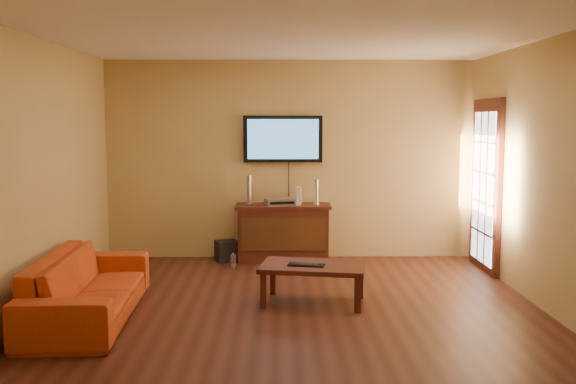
{
  "coord_description": "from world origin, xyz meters",
  "views": [
    {
      "loc": [
        -0.15,
        -6.27,
        1.9
      ],
      "look_at": [
        -0.04,
        0.8,
        1.1
      ],
      "focal_mm": 40.0,
      "sensor_mm": 36.0,
      "label": 1
    }
  ],
  "objects_px": {
    "television": "(283,139)",
    "speaker_left": "(249,191)",
    "av_receiver": "(280,202)",
    "media_console": "(283,233)",
    "speaker_right": "(317,193)",
    "bottle": "(233,261)",
    "keyboard": "(306,265)",
    "coffee_table": "(313,269)",
    "subwoofer": "(227,251)",
    "sofa": "(88,275)",
    "game_console": "(299,196)"
  },
  "relations": [
    {
      "from": "coffee_table",
      "to": "av_receiver",
      "type": "xyz_separation_m",
      "value": [
        -0.34,
        2.0,
        0.45
      ]
    },
    {
      "from": "speaker_right",
      "to": "game_console",
      "type": "height_order",
      "value": "speaker_right"
    },
    {
      "from": "speaker_left",
      "to": "av_receiver",
      "type": "xyz_separation_m",
      "value": [
        0.41,
        -0.06,
        -0.14
      ]
    },
    {
      "from": "media_console",
      "to": "speaker_right",
      "type": "xyz_separation_m",
      "value": [
        0.45,
        0.0,
        0.53
      ]
    },
    {
      "from": "television",
      "to": "sofa",
      "type": "distance_m",
      "value": 3.5
    },
    {
      "from": "sofa",
      "to": "subwoofer",
      "type": "bearing_deg",
      "value": -27.24
    },
    {
      "from": "game_console",
      "to": "keyboard",
      "type": "distance_m",
      "value": 2.11
    },
    {
      "from": "television",
      "to": "coffee_table",
      "type": "height_order",
      "value": "television"
    },
    {
      "from": "sofa",
      "to": "speaker_right",
      "type": "xyz_separation_m",
      "value": [
        2.34,
        2.49,
        0.51
      ]
    },
    {
      "from": "coffee_table",
      "to": "av_receiver",
      "type": "relative_size",
      "value": 3.08
    },
    {
      "from": "television",
      "to": "game_console",
      "type": "bearing_deg",
      "value": -46.7
    },
    {
      "from": "television",
      "to": "av_receiver",
      "type": "xyz_separation_m",
      "value": [
        -0.04,
        -0.22,
        -0.83
      ]
    },
    {
      "from": "keyboard",
      "to": "coffee_table",
      "type": "bearing_deg",
      "value": 39.04
    },
    {
      "from": "sofa",
      "to": "speaker_left",
      "type": "bearing_deg",
      "value": -32.15
    },
    {
      "from": "coffee_table",
      "to": "game_console",
      "type": "bearing_deg",
      "value": 92.44
    },
    {
      "from": "coffee_table",
      "to": "speaker_right",
      "type": "distance_m",
      "value": 2.11
    },
    {
      "from": "coffee_table",
      "to": "sofa",
      "type": "distance_m",
      "value": 2.23
    },
    {
      "from": "game_console",
      "to": "keyboard",
      "type": "bearing_deg",
      "value": -81.2
    },
    {
      "from": "speaker_left",
      "to": "bottle",
      "type": "xyz_separation_m",
      "value": [
        -0.19,
        -0.49,
        -0.85
      ]
    },
    {
      "from": "av_receiver",
      "to": "game_console",
      "type": "bearing_deg",
      "value": -12.87
    },
    {
      "from": "media_console",
      "to": "keyboard",
      "type": "xyz_separation_m",
      "value": [
        0.22,
        -2.08,
        0.03
      ]
    },
    {
      "from": "sofa",
      "to": "av_receiver",
      "type": "relative_size",
      "value": 5.6
    },
    {
      "from": "sofa",
      "to": "media_console",
      "type": "bearing_deg",
      "value": -39.84
    },
    {
      "from": "television",
      "to": "speaker_left",
      "type": "height_order",
      "value": "television"
    },
    {
      "from": "game_console",
      "to": "media_console",
      "type": "bearing_deg",
      "value": -177.21
    },
    {
      "from": "speaker_left",
      "to": "subwoofer",
      "type": "xyz_separation_m",
      "value": [
        -0.3,
        -0.06,
        -0.81
      ]
    },
    {
      "from": "speaker_left",
      "to": "game_console",
      "type": "distance_m",
      "value": 0.67
    },
    {
      "from": "subwoofer",
      "to": "bottle",
      "type": "xyz_separation_m",
      "value": [
        0.11,
        -0.43,
        -0.04
      ]
    },
    {
      "from": "av_receiver",
      "to": "game_console",
      "type": "xyz_separation_m",
      "value": [
        0.25,
        -0.0,
        0.08
      ]
    },
    {
      "from": "media_console",
      "to": "subwoofer",
      "type": "distance_m",
      "value": 0.8
    },
    {
      "from": "media_console",
      "to": "speaker_left",
      "type": "xyz_separation_m",
      "value": [
        -0.46,
        0.04,
        0.56
      ]
    },
    {
      "from": "keyboard",
      "to": "subwoofer",
      "type": "bearing_deg",
      "value": 115.49
    },
    {
      "from": "media_console",
      "to": "speaker_right",
      "type": "height_order",
      "value": "speaker_right"
    },
    {
      "from": "speaker_right",
      "to": "media_console",
      "type": "bearing_deg",
      "value": -179.39
    },
    {
      "from": "media_console",
      "to": "keyboard",
      "type": "distance_m",
      "value": 2.09
    },
    {
      "from": "speaker_left",
      "to": "television",
      "type": "bearing_deg",
      "value": 19.28
    },
    {
      "from": "media_console",
      "to": "television",
      "type": "distance_m",
      "value": 1.27
    },
    {
      "from": "coffee_table",
      "to": "av_receiver",
      "type": "height_order",
      "value": "av_receiver"
    },
    {
      "from": "television",
      "to": "bottle",
      "type": "height_order",
      "value": "television"
    },
    {
      "from": "media_console",
      "to": "bottle",
      "type": "relative_size",
      "value": 6.27
    },
    {
      "from": "subwoofer",
      "to": "bottle",
      "type": "distance_m",
      "value": 0.45
    },
    {
      "from": "television",
      "to": "keyboard",
      "type": "height_order",
      "value": "television"
    },
    {
      "from": "speaker_right",
      "to": "keyboard",
      "type": "relative_size",
      "value": 0.86
    },
    {
      "from": "speaker_right",
      "to": "keyboard",
      "type": "bearing_deg",
      "value": -96.2
    },
    {
      "from": "media_console",
      "to": "game_console",
      "type": "bearing_deg",
      "value": -5.68
    },
    {
      "from": "media_console",
      "to": "keyboard",
      "type": "bearing_deg",
      "value": -83.89
    },
    {
      "from": "television",
      "to": "sofa",
      "type": "xyz_separation_m",
      "value": [
        -1.89,
        -2.69,
        -1.22
      ]
    },
    {
      "from": "television",
      "to": "speaker_left",
      "type": "relative_size",
      "value": 2.73
    },
    {
      "from": "subwoofer",
      "to": "keyboard",
      "type": "height_order",
      "value": "keyboard"
    },
    {
      "from": "media_console",
      "to": "sofa",
      "type": "distance_m",
      "value": 3.12
    }
  ]
}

